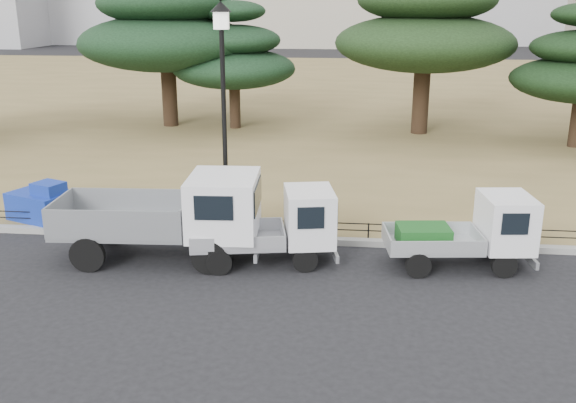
# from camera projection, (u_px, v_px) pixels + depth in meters

# --- Properties ---
(ground) EXTENTS (220.00, 220.00, 0.00)m
(ground) POSITION_uv_depth(u_px,v_px,m) (278.00, 284.00, 14.16)
(ground) COLOR black
(lawn) EXTENTS (120.00, 56.00, 0.15)m
(lawn) POSITION_uv_depth(u_px,v_px,m) (333.00, 94.00, 43.19)
(lawn) COLOR olive
(lawn) RESTS_ON ground
(curb) EXTENTS (120.00, 0.25, 0.16)m
(curb) POSITION_uv_depth(u_px,v_px,m) (290.00, 240.00, 16.61)
(curb) COLOR gray
(curb) RESTS_ON ground
(truck_large) EXTENTS (4.90, 2.18, 2.09)m
(truck_large) POSITION_uv_depth(u_px,v_px,m) (171.00, 213.00, 15.26)
(truck_large) COLOR black
(truck_large) RESTS_ON ground
(truck_kei_front) EXTENTS (3.55, 2.01, 1.77)m
(truck_kei_front) POSITION_uv_depth(u_px,v_px,m) (275.00, 227.00, 15.13)
(truck_kei_front) COLOR black
(truck_kei_front) RESTS_ON ground
(truck_kei_rear) EXTENTS (3.44, 1.76, 1.73)m
(truck_kei_rear) POSITION_uv_depth(u_px,v_px,m) (470.00, 232.00, 14.87)
(truck_kei_rear) COLOR black
(truck_kei_rear) RESTS_ON ground
(street_lamp) EXTENTS (0.52, 0.52, 5.84)m
(street_lamp) POSITION_uv_depth(u_px,v_px,m) (223.00, 81.00, 15.87)
(street_lamp) COLOR black
(street_lamp) RESTS_ON lawn
(pipe_fence) EXTENTS (38.00, 0.04, 0.40)m
(pipe_fence) POSITION_uv_depth(u_px,v_px,m) (291.00, 225.00, 16.64)
(pipe_fence) COLOR black
(pipe_fence) RESTS_ON lawn
(tarp_pile) EXTENTS (1.98, 1.74, 1.09)m
(tarp_pile) POSITION_uv_depth(u_px,v_px,m) (43.00, 203.00, 17.90)
(tarp_pile) COLOR #1533AA
(tarp_pile) RESTS_ON lawn
(pine_west_near) EXTENTS (8.29, 8.29, 8.29)m
(pine_west_near) POSITION_uv_depth(u_px,v_px,m) (166.00, 25.00, 30.24)
(pine_west_near) COLOR black
(pine_west_near) RESTS_ON lawn
(pine_center_left) EXTENTS (5.82, 5.82, 5.92)m
(pine_center_left) POSITION_uv_depth(u_px,v_px,m) (234.00, 56.00, 30.06)
(pine_center_left) COLOR black
(pine_center_left) RESTS_ON lawn
(pine_center_right) EXTENTS (7.99, 7.99, 8.47)m
(pine_center_right) POSITION_uv_depth(u_px,v_px,m) (425.00, 24.00, 28.37)
(pine_center_right) COLOR black
(pine_center_right) RESTS_ON lawn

